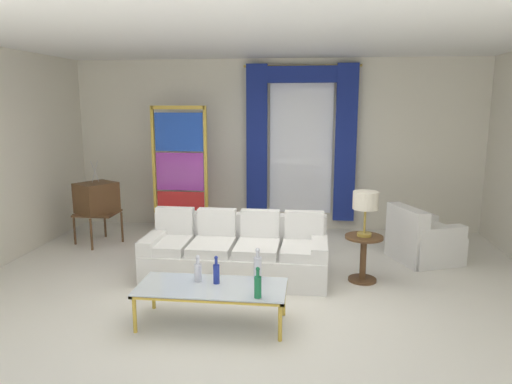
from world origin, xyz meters
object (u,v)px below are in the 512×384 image
bottle_ruby_flask (258,267)px  round_side_table (363,254)px  bottle_blue_decanter (198,271)px  peacock_figurine (195,230)px  vintage_tv (97,199)px  stained_glass_divider (180,174)px  bottle_crystal_tall (258,285)px  armchair_white (421,241)px  table_lamp_brass (366,202)px  bottle_amber_squat (216,273)px  coffee_table (212,289)px  couch_white_long (237,254)px

bottle_ruby_flask → round_side_table: bearing=43.9°
bottle_blue_decanter → peacock_figurine: (-0.70, 2.64, -0.30)m
vintage_tv → stained_glass_divider: 1.41m
bottle_blue_decanter → bottle_crystal_tall: 0.75m
armchair_white → table_lamp_brass: table_lamp_brass is taller
peacock_figurine → bottle_amber_squat: bearing=-71.3°
bottle_crystal_tall → peacock_figurine: bearing=114.7°
bottle_crystal_tall → armchair_white: (2.08, 2.53, -0.25)m
bottle_ruby_flask → armchair_white: 2.99m
coffee_table → round_side_table: bearing=39.9°
bottle_amber_squat → bottle_ruby_flask: size_ratio=0.85×
bottle_crystal_tall → armchair_white: size_ratio=0.29×
coffee_table → bottle_blue_decanter: (-0.17, 0.11, 0.14)m
bottle_amber_squat → vintage_tv: bearing=134.6°
coffee_table → peacock_figurine: peacock_figurine is taller
bottle_amber_squat → stained_glass_divider: stained_glass_divider is taller
armchair_white → table_lamp_brass: 1.48m
armchair_white → stained_glass_divider: (-3.81, 0.93, 0.77)m
bottle_amber_squat → round_side_table: 2.10m
table_lamp_brass → bottle_crystal_tall: bearing=-125.6°
bottle_blue_decanter → bottle_ruby_flask: bearing=10.4°
bottle_amber_squat → round_side_table: size_ratio=0.50×
bottle_crystal_tall → bottle_amber_squat: 0.56m
peacock_figurine → table_lamp_brass: bearing=-28.2°
round_side_table → table_lamp_brass: 0.67m
bottle_ruby_flask → stained_glass_divider: size_ratio=0.16×
coffee_table → bottle_amber_squat: bearing=64.3°
armchair_white → round_side_table: bearing=-135.5°
bottle_crystal_tall → bottle_amber_squat: bearing=146.6°
couch_white_long → stained_glass_divider: size_ratio=1.07×
bottle_amber_squat → vintage_tv: vintage_tv is taller
vintage_tv → peacock_figurine: (1.55, 0.19, -0.51)m
bottle_amber_squat → peacock_figurine: 2.84m
armchair_white → table_lamp_brass: (-0.92, -0.90, 0.74)m
bottle_crystal_tall → peacock_figurine: bottle_crystal_tall is taller
couch_white_long → bottle_blue_decanter: 1.30m
couch_white_long → bottle_amber_squat: size_ratio=7.89×
peacock_figurine → round_side_table: 2.88m
bottle_ruby_flask → vintage_tv: 3.71m
stained_glass_divider → coffee_table: bearing=-69.2°
vintage_tv → round_side_table: bearing=-16.0°
bottle_ruby_flask → stained_glass_divider: (-1.67, 3.00, 0.51)m
stained_glass_divider → table_lamp_brass: bearing=-32.3°
bottle_crystal_tall → peacock_figurine: (-1.37, 2.99, -0.31)m
stained_glass_divider → peacock_figurine: size_ratio=3.67×
bottle_ruby_flask → bottle_amber_squat: bearing=-160.1°
coffee_table → round_side_table: size_ratio=2.56×
peacock_figurine → round_side_table: (2.54, -1.36, 0.14)m
coffee_table → peacock_figurine: (-0.87, 2.75, -0.16)m
coffee_table → bottle_ruby_flask: bottle_ruby_flask is taller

